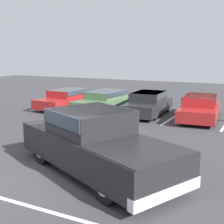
# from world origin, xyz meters

# --- Properties ---
(ground_plane) EXTENTS (60.00, 60.00, 0.00)m
(ground_plane) POSITION_xyz_m (0.00, 0.00, 0.00)
(ground_plane) COLOR #38383A
(stall_stripe_a) EXTENTS (0.12, 4.35, 0.01)m
(stall_stripe_a) POSITION_xyz_m (-7.32, 9.41, 0.00)
(stall_stripe_a) COLOR white
(stall_stripe_a) RESTS_ON ground_plane
(stall_stripe_b) EXTENTS (0.12, 4.35, 0.01)m
(stall_stripe_b) POSITION_xyz_m (-4.58, 9.41, 0.00)
(stall_stripe_b) COLOR white
(stall_stripe_b) RESTS_ON ground_plane
(stall_stripe_c) EXTENTS (0.12, 4.35, 0.01)m
(stall_stripe_c) POSITION_xyz_m (-1.84, 9.41, 0.00)
(stall_stripe_c) COLOR white
(stall_stripe_c) RESTS_ON ground_plane
(stall_stripe_d) EXTENTS (0.12, 4.35, 0.01)m
(stall_stripe_d) POSITION_xyz_m (0.89, 9.41, 0.00)
(stall_stripe_d) COLOR white
(stall_stripe_d) RESTS_ON ground_plane
(aisle_stripe_foreground) EXTENTS (7.17, 0.12, 0.01)m
(aisle_stripe_foreground) POSITION_xyz_m (1.10, -1.83, 0.00)
(aisle_stripe_foreground) COLOR white
(aisle_stripe_foreground) RESTS_ON ground_plane
(pickup_truck) EXTENTS (5.97, 4.31, 1.82)m
(pickup_truck) POSITION_xyz_m (1.10, 0.64, 0.90)
(pickup_truck) COLOR black
(pickup_truck) RESTS_ON ground_plane
(parked_sedan_a) EXTENTS (2.04, 4.72, 1.17)m
(parked_sedan_a) POSITION_xyz_m (-5.88, 9.28, 0.62)
(parked_sedan_a) COLOR maroon
(parked_sedan_a) RESTS_ON ground_plane
(parked_sedan_b) EXTENTS (2.15, 4.79, 1.19)m
(parked_sedan_b) POSITION_xyz_m (-3.27, 9.41, 0.64)
(parked_sedan_b) COLOR #4C6B47
(parked_sedan_b) RESTS_ON ground_plane
(parked_sedan_c) EXTENTS (1.94, 4.34, 1.27)m
(parked_sedan_c) POSITION_xyz_m (-0.59, 9.45, 0.67)
(parked_sedan_c) COLOR #232326
(parked_sedan_c) RESTS_ON ground_plane
(parked_sedan_d) EXTENTS (2.21, 4.57, 1.25)m
(parked_sedan_d) POSITION_xyz_m (2.25, 9.46, 0.67)
(parked_sedan_d) COLOR maroon
(parked_sedan_d) RESTS_ON ground_plane
(traffic_cone) EXTENTS (0.50, 0.50, 0.60)m
(traffic_cone) POSITION_xyz_m (-2.95, 2.61, 0.28)
(traffic_cone) COLOR black
(traffic_cone) RESTS_ON ground_plane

